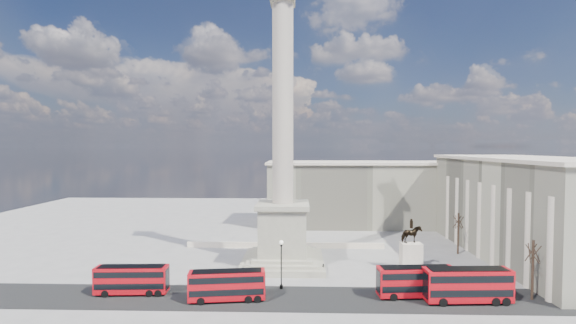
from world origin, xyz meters
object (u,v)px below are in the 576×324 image
(equestrian_statue, at_px, (411,252))
(red_bus_a, at_px, (132,279))
(nelsons_column, at_px, (283,191))
(red_bus_c, at_px, (416,281))
(pedestrian_walking, at_px, (454,281))
(pedestrian_standing, at_px, (452,285))
(red_bus_d, at_px, (468,285))
(victorian_lamp, at_px, (281,260))
(pedestrian_crossing, at_px, (323,268))
(red_bus_b, at_px, (228,285))

(equestrian_statue, bearing_deg, red_bus_a, -164.48)
(red_bus_a, bearing_deg, nelsons_column, 31.74)
(red_bus_c, height_order, equestrian_statue, equestrian_statue)
(pedestrian_walking, height_order, pedestrian_standing, pedestrian_walking)
(red_bus_d, relative_size, equestrian_statue, 1.32)
(victorian_lamp, bearing_deg, red_bus_d, -9.82)
(red_bus_c, distance_m, pedestrian_standing, 6.52)
(equestrian_statue, bearing_deg, red_bus_c, -102.69)
(red_bus_c, xyz_separation_m, pedestrian_standing, (5.80, 2.61, -1.41))
(victorian_lamp, bearing_deg, red_bus_c, -8.22)
(victorian_lamp, height_order, pedestrian_standing, victorian_lamp)
(equestrian_statue, bearing_deg, pedestrian_crossing, -173.25)
(red_bus_b, height_order, equestrian_statue, equestrian_statue)
(nelsons_column, bearing_deg, red_bus_a, -145.19)
(nelsons_column, relative_size, equestrian_statue, 5.77)
(red_bus_d, bearing_deg, pedestrian_standing, 92.80)
(nelsons_column, relative_size, red_bus_d, 4.39)
(red_bus_d, bearing_deg, red_bus_a, 175.02)
(victorian_lamp, relative_size, pedestrian_standing, 4.43)
(red_bus_c, distance_m, equestrian_statue, 11.86)
(red_bus_a, distance_m, pedestrian_crossing, 28.90)
(red_bus_b, bearing_deg, pedestrian_crossing, 33.77)
(red_bus_a, height_order, red_bus_b, red_bus_b)
(red_bus_a, xyz_separation_m, pedestrian_standing, (44.96, 2.66, -1.29))
(nelsons_column, height_order, equestrian_statue, nelsons_column)
(red_bus_b, relative_size, pedestrian_walking, 5.60)
(red_bus_a, relative_size, red_bus_c, 0.94)
(red_bus_b, relative_size, pedestrian_standing, 6.44)
(pedestrian_walking, bearing_deg, nelsons_column, 128.83)
(red_bus_c, distance_m, victorian_lamp, 18.84)
(pedestrian_standing, bearing_deg, red_bus_c, 11.70)
(pedestrian_walking, bearing_deg, victorian_lamp, 153.43)
(red_bus_a, bearing_deg, red_bus_d, -5.04)
(equestrian_statue, bearing_deg, nelsons_column, 173.16)
(equestrian_statue, height_order, pedestrian_crossing, equestrian_statue)
(victorian_lamp, bearing_deg, pedestrian_standing, -0.15)
(pedestrian_standing, height_order, pedestrian_crossing, pedestrian_standing)
(red_bus_a, distance_m, red_bus_b, 13.81)
(pedestrian_standing, bearing_deg, red_bus_d, 83.27)
(red_bus_c, height_order, pedestrian_standing, red_bus_c)
(nelsons_column, height_order, victorian_lamp, nelsons_column)
(victorian_lamp, distance_m, pedestrian_crossing, 10.24)
(victorian_lamp, relative_size, equestrian_statue, 0.82)
(red_bus_a, bearing_deg, pedestrian_standing, 0.31)
(victorian_lamp, bearing_deg, red_bus_a, -172.47)
(red_bus_c, bearing_deg, pedestrian_walking, 26.46)
(red_bus_a, xyz_separation_m, equestrian_statue, (41.76, 11.59, 0.93))
(nelsons_column, height_order, pedestrian_standing, nelsons_column)
(red_bus_a, bearing_deg, equestrian_statue, 12.44)
(red_bus_d, distance_m, pedestrian_standing, 4.53)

